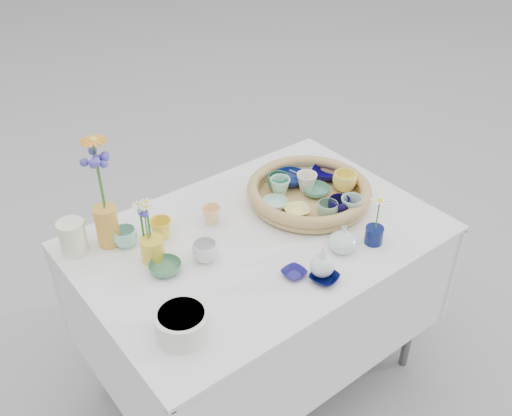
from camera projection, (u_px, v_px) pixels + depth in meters
ground at (259, 375)px, 2.46m from camera, size 80.00×80.00×0.00m
display_table at (259, 375)px, 2.46m from camera, size 1.26×0.86×0.77m
wicker_tray at (309, 193)px, 2.17m from camera, size 0.47×0.47×0.08m
tray_ceramic_0 at (290, 179)px, 2.26m from camera, size 0.15×0.15×0.04m
tray_ceramic_1 at (327, 173)px, 2.29m from camera, size 0.15×0.15×0.04m
tray_ceramic_2 at (344, 181)px, 2.21m from camera, size 0.12×0.12×0.07m
tray_ceramic_3 at (316, 191)px, 2.19m from camera, size 0.13×0.13×0.03m
tray_ceramic_4 at (328, 210)px, 2.06m from camera, size 0.09×0.09×0.06m
tray_ceramic_5 at (275, 204)px, 2.12m from camera, size 0.10×0.10×0.03m
tray_ceramic_6 at (280, 187)px, 2.18m from camera, size 0.10×0.10×0.07m
tray_ceramic_7 at (307, 182)px, 2.21m from camera, size 0.11×0.11×0.07m
tray_ceramic_8 at (299, 168)px, 2.34m from camera, size 0.11×0.11×0.03m
tray_ceramic_9 at (339, 206)px, 2.08m from camera, size 0.09×0.09×0.07m
tray_ceramic_10 at (297, 211)px, 2.09m from camera, size 0.12×0.12×0.02m
tray_ceramic_11 at (351, 206)px, 2.07m from camera, size 0.08×0.08×0.07m
tray_ceramic_12 at (278, 183)px, 2.21m from camera, size 0.10×0.10×0.07m
loose_ceramic_0 at (161, 229)px, 1.99m from camera, size 0.10×0.10×0.07m
loose_ceramic_1 at (212, 215)px, 2.06m from camera, size 0.09×0.09×0.07m
loose_ceramic_2 at (165, 268)px, 1.85m from camera, size 0.12×0.12×0.03m
loose_ceramic_3 at (205, 252)px, 1.89m from camera, size 0.09×0.09×0.07m
loose_ceramic_4 at (294, 273)px, 1.84m from camera, size 0.08×0.08×0.02m
loose_ceramic_5 at (125, 237)px, 1.96m from camera, size 0.10×0.10×0.07m
loose_ceramic_6 at (324, 278)px, 1.82m from camera, size 0.11×0.11×0.02m
fluted_bowl at (182, 324)px, 1.62m from camera, size 0.21×0.21×0.08m
bud_vase_paleblue at (322, 260)px, 1.81m from camera, size 0.09×0.09×0.12m
bud_vase_seafoam at (343, 239)px, 1.92m from camera, size 0.10×0.10×0.10m
bud_vase_cobalt at (374, 235)px, 1.97m from camera, size 0.07×0.07×0.06m
single_daisy at (378, 215)px, 1.92m from camera, size 0.10×0.10×0.13m
tall_vase_yellow at (107, 226)px, 1.94m from camera, size 0.09×0.09×0.15m
gerbera at (99, 174)px, 1.85m from camera, size 0.11×0.11×0.26m
hydrangea at (100, 186)px, 1.85m from camera, size 0.08×0.08×0.25m
white_pitcher at (73, 237)px, 1.91m from camera, size 0.15×0.12×0.12m
daisy_cup at (153, 249)px, 1.89m from camera, size 0.10×0.10×0.08m
daisy_posy at (145, 221)px, 1.83m from camera, size 0.09×0.09×0.14m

